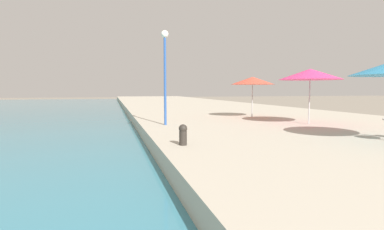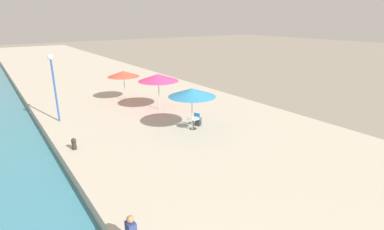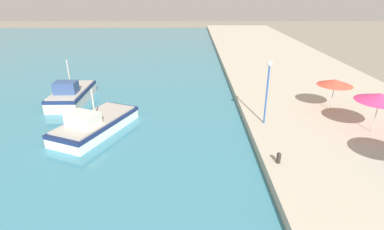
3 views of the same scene
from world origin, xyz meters
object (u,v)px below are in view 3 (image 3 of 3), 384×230
at_px(mooring_bollard, 278,157).
at_px(lamppost, 267,82).
at_px(fishing_boat_mid, 71,94).
at_px(cafe_umbrella_striped, 334,82).
at_px(cafe_umbrella_white, 379,97).
at_px(fishing_boat_near, 94,124).

bearing_deg(mooring_bollard, lamppost, 85.77).
bearing_deg(fishing_boat_mid, lamppost, -21.38).
bearing_deg(cafe_umbrella_striped, mooring_bollard, -128.19).
bearing_deg(lamppost, cafe_umbrella_white, -11.74).
xyz_separation_m(fishing_boat_mid, mooring_bollard, (15.83, -11.39, 0.16)).
distance_m(fishing_boat_near, mooring_bollard, 12.95).
xyz_separation_m(cafe_umbrella_striped, mooring_bollard, (-6.36, -8.09, -1.93)).
xyz_separation_m(cafe_umbrella_striped, lamppost, (-5.96, -2.65, 0.81)).
relative_size(cafe_umbrella_white, cafe_umbrella_striped, 1.15).
bearing_deg(cafe_umbrella_striped, lamppost, -156.05).
xyz_separation_m(fishing_boat_mid, lamppost, (16.23, -5.95, 2.91)).
relative_size(fishing_boat_near, fishing_boat_mid, 1.18).
relative_size(cafe_umbrella_striped, lamppost, 0.59).
relative_size(fishing_boat_mid, cafe_umbrella_white, 2.03).
bearing_deg(cafe_umbrella_white, cafe_umbrella_striped, 104.90).
bearing_deg(cafe_umbrella_white, mooring_bollard, -151.93).
height_order(cafe_umbrella_white, mooring_bollard, cafe_umbrella_white).
xyz_separation_m(fishing_boat_mid, cafe_umbrella_striped, (22.19, -3.30, 2.10)).
xyz_separation_m(fishing_boat_near, cafe_umbrella_striped, (18.22, 2.90, 2.23)).
bearing_deg(cafe_umbrella_striped, fishing_boat_mid, 171.54).
height_order(fishing_boat_near, cafe_umbrella_white, cafe_umbrella_white).
distance_m(fishing_boat_mid, cafe_umbrella_white, 24.55).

